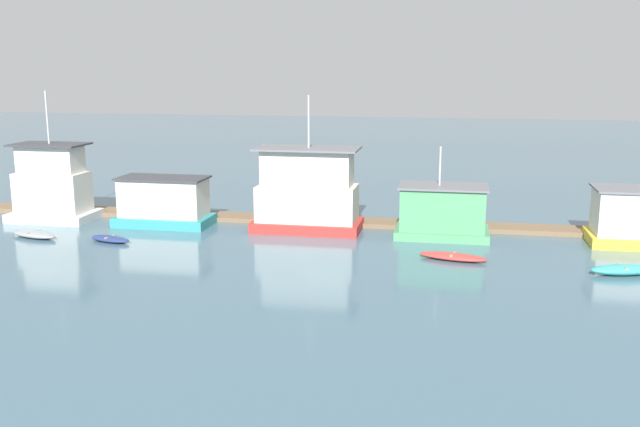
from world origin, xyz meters
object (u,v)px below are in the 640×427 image
at_px(dinghy_red, 453,257).
at_px(dinghy_teal, 622,270).
at_px(houseboat_teal, 164,203).
at_px(dinghy_navy, 110,239).
at_px(dinghy_grey, 34,234).
at_px(houseboat_green, 442,212).
at_px(houseboat_red, 307,193).
at_px(houseboat_white, 53,187).

distance_m(dinghy_red, dinghy_teal, 8.49).
distance_m(houseboat_teal, dinghy_navy, 5.26).
bearing_deg(dinghy_red, dinghy_grey, 179.26).
bearing_deg(dinghy_teal, dinghy_red, 171.76).
distance_m(houseboat_green, dinghy_teal, 11.29).
xyz_separation_m(houseboat_green, dinghy_navy, (-19.40, -5.09, -1.36)).
height_order(houseboat_teal, dinghy_grey, houseboat_teal).
distance_m(houseboat_green, dinghy_navy, 20.11).
relative_size(dinghy_red, dinghy_teal, 1.13).
height_order(houseboat_green, dinghy_navy, houseboat_green).
bearing_deg(dinghy_red, houseboat_red, 149.23).
bearing_deg(dinghy_teal, houseboat_teal, 166.85).
bearing_deg(dinghy_teal, houseboat_white, 169.60).
height_order(houseboat_teal, dinghy_red, houseboat_teal).
relative_size(houseboat_red, dinghy_red, 2.21).
relative_size(dinghy_navy, dinghy_red, 0.76).
height_order(houseboat_white, houseboat_teal, houseboat_white).
bearing_deg(houseboat_green, houseboat_red, 178.85).
height_order(houseboat_white, houseboat_green, houseboat_white).
bearing_deg(dinghy_grey, dinghy_red, -0.74).
bearing_deg(dinghy_navy, dinghy_teal, -2.88).
distance_m(houseboat_green, dinghy_red, 5.52).
relative_size(houseboat_teal, houseboat_green, 1.10).
xyz_separation_m(houseboat_green, dinghy_red, (0.72, -5.31, -1.35)).
height_order(houseboat_white, houseboat_red, houseboat_white).
xyz_separation_m(houseboat_red, dinghy_grey, (-16.00, -5.15, -2.17)).
distance_m(houseboat_red, dinghy_red, 10.92).
height_order(houseboat_white, dinghy_grey, houseboat_white).
xyz_separation_m(dinghy_navy, dinghy_teal, (28.53, -1.44, 0.08)).
relative_size(dinghy_navy, dinghy_teal, 0.86).
xyz_separation_m(dinghy_grey, dinghy_teal, (33.60, -1.54, 0.05)).
bearing_deg(houseboat_teal, houseboat_white, 179.20).
distance_m(houseboat_red, houseboat_green, 8.52).
distance_m(dinghy_grey, dinghy_red, 25.20).
xyz_separation_m(dinghy_grey, dinghy_red, (25.20, -0.33, -0.02)).
xyz_separation_m(houseboat_red, dinghy_teal, (17.60, -6.69, -2.11)).
bearing_deg(houseboat_white, dinghy_grey, -72.55).
bearing_deg(houseboat_white, dinghy_navy, -37.17).
bearing_deg(dinghy_grey, dinghy_navy, -1.20).
distance_m(houseboat_white, dinghy_grey, 5.54).
bearing_deg(dinghy_navy, houseboat_red, 25.68).
bearing_deg(houseboat_teal, dinghy_red, -15.29).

